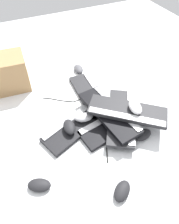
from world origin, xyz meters
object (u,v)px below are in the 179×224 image
Objects in this scene: keyboard_4 at (109,112)px; mouse_2 at (122,191)px; keyboard_1 at (114,124)px; keyboard_5 at (127,111)px; mouse_0 at (69,127)px; keyboard_2 at (90,95)px; keyboard_0 at (77,125)px; mouse_3 at (39,185)px; mouse_4 at (143,135)px; mouse_5 at (135,107)px; mouse_6 at (78,69)px; cardboard_box at (3,74)px; keyboard_3 at (121,116)px; mouse_1 at (83,117)px.

keyboard_4 reaches higher than mouse_2.
keyboard_1 is 0.11m from keyboard_5.
mouse_0 is at bearing 66.44° from mouse_2.
keyboard_5 is (-0.09, 0.30, 0.09)m from keyboard_2.
keyboard_0 is at bearing 48.70° from keyboard_2.
keyboard_4 is 0.44m from mouse_2.
mouse_3 is 0.61m from mouse_4.
mouse_5 is (-0.13, 0.32, 0.13)m from keyboard_2.
keyboard_4 is 0.54m from mouse_3.
keyboard_4 is 4.15× the size of mouse_4.
keyboard_4 is at bearing -86.55° from mouse_0.
mouse_6 is (-0.51, -0.77, 0.00)m from mouse_3.
mouse_3 is at bearing 141.16° from mouse_0.
cardboard_box reaches higher than mouse_3.
keyboard_3 reaches higher than keyboard_2.
mouse_0 is at bearing -13.37° from keyboard_1.
mouse_2 is (0.22, 0.38, -0.02)m from keyboard_3.
mouse_5 reaches higher than mouse_3.
mouse_5 is (-0.05, 0.04, 0.10)m from keyboard_3.
keyboard_4 is 4.15× the size of mouse_3.
cardboard_box reaches higher than mouse_5.
keyboard_0 is at bearing -21.89° from keyboard_1.
keyboard_2 is at bearing -0.66° from mouse_6.
mouse_5 reaches higher than keyboard_0.
mouse_5 is (-0.27, -0.34, 0.12)m from mouse_2.
keyboard_4 reaches higher than keyboard_2.
mouse_0 is (0.05, 0.02, 0.04)m from keyboard_0.
keyboard_1 is at bearing -132.15° from mouse_3.
keyboard_1 is at bearing 13.61° from keyboard_3.
mouse_1 is (0.14, 0.20, 0.04)m from keyboard_2.
mouse_6 is at bearing 85.48° from mouse_4.
keyboard_1 is at bearing -8.53° from keyboard_5.
keyboard_3 is 4.13× the size of mouse_3.
keyboard_2 is 0.29m from keyboard_3.
mouse_2 is 0.39m from mouse_3.
mouse_0 is at bearing -92.35° from mouse_5.
keyboard_0 is at bearing -9.63° from keyboard_4.
mouse_6 is (-0.03, -0.54, -0.05)m from keyboard_4.
mouse_5 is 1.00× the size of mouse_6.
mouse_2 is 1.05m from cardboard_box.
mouse_3 is at bearing 91.16° from cardboard_box.
mouse_3 is 0.81m from cardboard_box.
mouse_1 reaches higher than keyboard_1.
keyboard_0 and keyboard_2 have the same top height.
mouse_5 is 0.36× the size of cardboard_box.
keyboard_2 is 0.97× the size of keyboard_4.
keyboard_4 is 0.16m from mouse_5.
mouse_2 is at bearing -75.34° from mouse_1.
keyboard_5 is at bearing 132.89° from cardboard_box.
mouse_4 is at bearing -26.17° from mouse_1.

